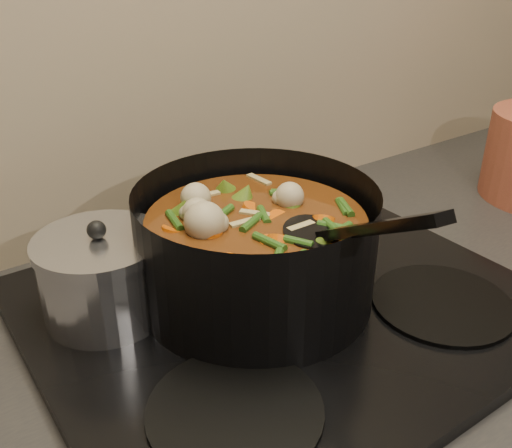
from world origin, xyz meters
TOP-DOWN VIEW (x-y plane):
  - stovetop at (0.00, 1.93)m, footprint 0.62×0.54m
  - stockpot at (-0.02, 1.96)m, footprint 0.38×0.46m
  - saucepan at (-0.20, 2.03)m, footprint 0.16×0.16m

SIDE VIEW (x-z plane):
  - stovetop at x=0.00m, z-range 0.91..0.93m
  - saucepan at x=-0.20m, z-range 0.92..1.05m
  - stockpot at x=-0.02m, z-range 0.89..1.11m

